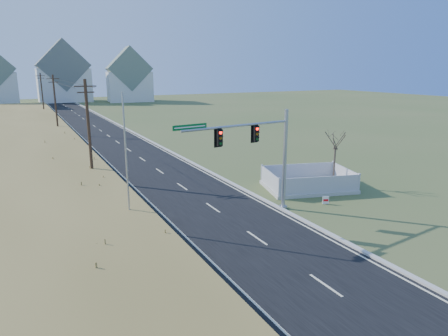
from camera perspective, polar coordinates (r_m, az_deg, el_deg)
ground at (r=25.71m, az=2.34°, el=-8.47°), size 260.00×260.00×0.00m
road at (r=72.25m, az=-17.80°, el=5.53°), size 8.00×180.00×0.06m
curb at (r=73.04m, az=-14.59°, el=5.88°), size 0.30×180.00×0.18m
utility_pole_near at (r=36.36m, az=-18.74°, el=5.13°), size 1.80×0.26×9.00m
utility_pole_mid at (r=66.02m, az=-22.94°, el=8.43°), size 1.80×0.26×9.00m
utility_pole_far at (r=95.89m, az=-24.54°, el=9.67°), size 1.80×0.26×9.00m
condo_n at (r=133.34m, az=-21.95°, el=12.04°), size 15.27×10.20×18.54m
condo_ne at (r=128.64m, az=-13.38°, el=12.28°), size 14.12×10.51×16.52m
traffic_signal_mast at (r=26.93m, az=5.81°, el=2.31°), size 8.93×1.37×7.16m
fence_enclosure at (r=34.40m, az=11.89°, el=-2.38°), size 8.06×6.51×1.62m
open_sign at (r=30.75m, az=14.33°, el=-4.48°), size 0.45×0.23×0.58m
flagpole at (r=25.05m, az=-13.64°, el=-1.24°), size 0.38×0.38×8.54m
bare_tree at (r=34.78m, az=15.71°, el=4.01°), size 1.92×1.92×5.09m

